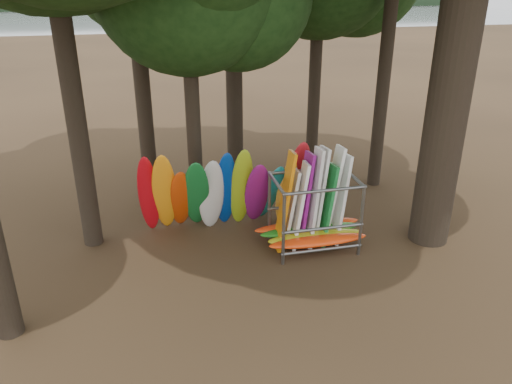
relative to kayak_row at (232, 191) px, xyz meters
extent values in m
plane|color=#47331E|center=(0.88, -1.94, -1.29)|extent=(120.00, 120.00, 0.00)
plane|color=gray|center=(0.88, 58.06, -1.29)|extent=(160.00, 160.00, 0.00)
cube|color=black|center=(0.88, 108.06, 0.71)|extent=(160.00, 4.00, 4.00)
cylinder|color=black|center=(-4.09, 0.17, 4.58)|extent=(0.53, 0.53, 11.75)
cylinder|color=black|center=(-2.29, 3.72, 4.09)|extent=(0.53, 0.53, 10.76)
cylinder|color=black|center=(4.22, 4.98, 3.37)|extent=(0.47, 0.47, 9.32)
cylinder|color=black|center=(-0.88, 1.47, 2.92)|extent=(0.45, 0.45, 8.42)
ellipsoid|color=red|center=(-2.41, 0.09, 0.09)|extent=(0.67, 1.46, 2.87)
ellipsoid|color=orange|center=(-1.96, -0.03, 0.14)|extent=(0.77, 1.86, 3.02)
ellipsoid|color=#D33C0A|center=(-1.51, 0.07, -0.14)|extent=(0.67, 1.79, 2.48)
ellipsoid|color=#146A2B|center=(-1.06, -0.09, 0.03)|extent=(0.90, 2.00, 2.79)
ellipsoid|color=silver|center=(-0.61, 0.00, -0.07)|extent=(0.83, 1.12, 2.55)
ellipsoid|color=navy|center=(-0.16, 0.12, 0.03)|extent=(0.65, 1.27, 2.75)
ellipsoid|color=#90AE18|center=(0.29, -0.02, 0.09)|extent=(0.68, 1.28, 2.85)
ellipsoid|color=#841569|center=(0.74, -0.09, -0.11)|extent=(0.87, 1.67, 2.51)
ellipsoid|color=teal|center=(1.19, 0.01, -0.17)|extent=(0.83, 1.83, 2.40)
ellipsoid|color=orange|center=(1.63, -0.17, -0.11)|extent=(0.65, 1.25, 2.49)
ellipsoid|color=red|center=(2.08, 0.12, 0.13)|extent=(0.89, 1.66, 2.98)
ellipsoid|color=#F1A80D|center=(2.53, -0.04, -0.01)|extent=(0.83, 1.76, 2.70)
ellipsoid|color=#F93E0D|center=(2.06, -1.94, -0.87)|extent=(2.84, 0.55, 0.24)
ellipsoid|color=#AAA616|center=(2.06, -1.68, -0.87)|extent=(2.78, 0.55, 0.24)
ellipsoid|color=#20751A|center=(2.06, -1.27, -0.87)|extent=(3.01, 0.55, 0.24)
ellipsoid|color=#E93E11|center=(2.06, -0.98, -0.87)|extent=(3.19, 0.55, 0.24)
cube|color=orange|center=(1.25, -1.33, 0.13)|extent=(0.57, 0.78, 2.85)
cube|color=white|center=(1.45, -1.15, -0.17)|extent=(0.52, 0.74, 2.27)
cube|color=white|center=(1.65, -1.36, -0.04)|extent=(0.54, 0.75, 2.53)
cube|color=#891680|center=(1.86, -1.17, 0.06)|extent=(0.47, 0.81, 2.73)
cube|color=silver|center=(2.06, -1.37, 0.15)|extent=(0.43, 0.81, 2.91)
cube|color=silver|center=(2.26, -1.20, 0.13)|extent=(0.49, 0.82, 2.86)
cube|color=#1A7632|center=(2.47, -1.39, -0.10)|extent=(0.47, 0.77, 2.41)
cube|color=white|center=(2.67, -1.16, 0.13)|extent=(0.61, 0.79, 2.84)
cube|color=silver|center=(2.87, -1.32, 0.02)|extent=(0.49, 0.81, 2.65)
camera|label=1|loc=(-2.37, -13.34, 5.89)|focal=35.00mm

